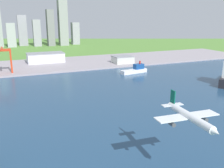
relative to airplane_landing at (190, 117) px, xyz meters
The scene contains 9 objects.
ground_plane 168.83m from the airplane_landing, 95.54° to the left, with size 2400.00×2400.00×0.00m, color #5B8F3B.
water_bay 111.27m from the airplane_landing, 98.69° to the left, with size 840.00×360.00×0.15m, color navy.
industrial_pier 356.30m from the airplane_landing, 92.57° to the left, with size 840.00×140.00×2.50m, color #9E949B.
airplane_landing is the anchor object (origin of this frame).
ferry_boat 261.76m from the airplane_landing, 67.00° to the left, with size 44.09×16.89×17.82m.
port_crane_red 315.51m from the airplane_landing, 105.00° to the left, with size 23.82×35.91×38.00m.
warehouse_main 377.89m from the airplane_landing, 91.53° to the left, with size 65.69×35.15×17.20m.
warehouse_annex 336.18m from the airplane_landing, 69.71° to the left, with size 34.57×28.51×12.57m.
distant_skyline 689.25m from the airplane_landing, 92.53° to the left, with size 329.30×60.60×155.53m.
Camera 1 is at (-64.01, 46.61, 82.22)m, focal length 40.19 mm.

